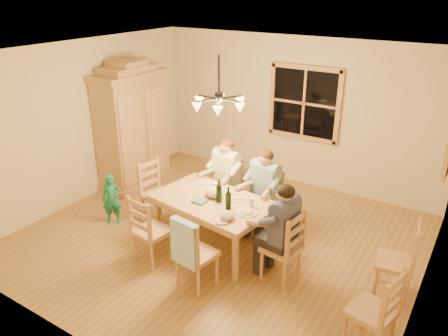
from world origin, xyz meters
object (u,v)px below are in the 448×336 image
Objects in this scene: adult_woman at (226,169)px; chair_spare_front at (370,323)px; chair_end_left at (159,204)px; chair_near_left at (153,241)px; chair_spare_back at (393,273)px; chair_far_right at (263,214)px; chandelier at (219,103)px; dining_table at (213,206)px; chair_end_right at (281,258)px; chair_far_left at (226,200)px; adult_slate_man at (283,221)px; wine_bottle_b at (228,198)px; armoire at (133,129)px; wine_bottle_a at (219,191)px; chair_near_right at (197,264)px; adult_plaid_man at (264,182)px; child at (112,199)px.

adult_woman is 0.88× the size of chair_spare_front.
chair_end_left is 3.65m from chair_spare_front.
chair_near_left is 1.65m from adult_woman.
adult_woman is 0.88× the size of chair_spare_back.
chair_far_right and chair_near_left have the same top height.
dining_table is (0.04, -0.23, -1.42)m from chandelier.
chandelier is 2.09m from chair_end_left.
chair_spare_front is at bearing -106.25° from chair_end_right.
chair_spare_back is at bearing 176.38° from chair_far_left.
adult_slate_man is at bearing 111.39° from chair_end_right.
dining_table is 1.78× the size of chair_spare_back.
chair_far_right is at bearing 84.42° from wine_bottle_b.
armoire is (-2.42, 0.82, -1.02)m from chandelier.
wine_bottle_a is at bearing -58.26° from chandelier.
chair_far_right is at bearing 64.80° from chair_near_left.
wine_bottle_a is (-0.20, 0.82, 0.62)m from chair_near_right.
wine_bottle_b is at bearing 88.40° from chair_spare_front.
adult_plaid_man is 2.65× the size of wine_bottle_a.
chair_near_right is 1.00× the size of chair_spare_front.
dining_table is at bearing 90.00° from chair_end_left.
chair_near_left is 1.28m from child.
chair_far_left and chair_near_left have the same top height.
chair_far_right is at bearing -82.64° from adult_plaid_man.
adult_plaid_man reaches higher than child.
chair_far_right is (0.46, 0.50, -1.77)m from chandelier.
armoire is 6.97× the size of wine_bottle_a.
adult_woman reaches higher than chair_end_left.
chair_near_left is at bearing 90.00° from adult_woman.
dining_table is 0.95m from chair_near_right.
chandelier is at bearing 55.23° from adult_plaid_man.
chair_near_left is 1.13× the size of adult_slate_man.
adult_slate_man reaches higher than chair_far_right.
wine_bottle_a is at bearing 151.63° from wine_bottle_b.
child is at bearing 98.08° from chair_spare_front.
adult_plaid_man is at bearing 84.42° from wine_bottle_b.
armoire is 5.23m from chair_spare_front.
adult_slate_man is (0.72, -0.88, 0.54)m from chair_far_right.
chair_spare_front is at bearing 7.67° from chair_near_left.
chair_end_left is 0.73m from child.
chandelier is 0.78× the size of chair_end_right.
chair_near_left is at bearing 180.00° from chair_near_right.
armoire reaches higher than chair_spare_back.
chair_near_left is 3.00× the size of wine_bottle_a.
adult_slate_man is at bearing 46.74° from chair_near_right.
adult_woman is at bearing 63.43° from adult_slate_man.
wine_bottle_b reaches higher than chair_end_right.
adult_plaid_man reaches higher than chair_near_left.
armoire reaches higher than chair_end_left.
armoire reaches higher than adult_woman.
chair_far_left is at bearing -56.08° from adult_woman.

